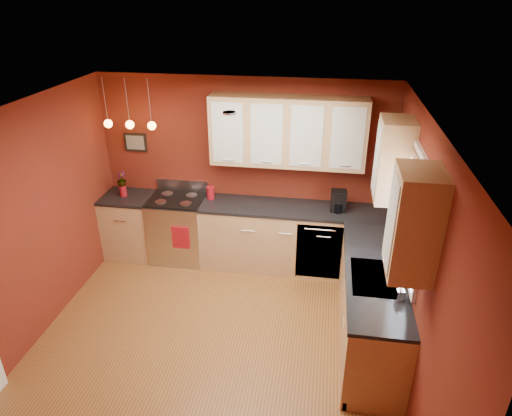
% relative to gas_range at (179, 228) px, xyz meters
% --- Properties ---
extents(floor, '(4.20, 4.20, 0.00)m').
position_rel_gas_range_xyz_m(floor, '(0.92, -1.80, -0.48)').
color(floor, '#935D2A').
rests_on(floor, ground).
extents(ceiling, '(4.00, 4.20, 0.02)m').
position_rel_gas_range_xyz_m(ceiling, '(0.92, -1.80, 2.12)').
color(ceiling, white).
rests_on(ceiling, wall_back).
extents(wall_back, '(4.00, 0.02, 2.60)m').
position_rel_gas_range_xyz_m(wall_back, '(0.92, 0.30, 0.82)').
color(wall_back, maroon).
rests_on(wall_back, floor).
extents(wall_left, '(0.02, 4.20, 2.60)m').
position_rel_gas_range_xyz_m(wall_left, '(-1.08, -1.80, 0.82)').
color(wall_left, maroon).
rests_on(wall_left, floor).
extents(wall_right, '(0.02, 4.20, 2.60)m').
position_rel_gas_range_xyz_m(wall_right, '(2.92, -1.80, 0.82)').
color(wall_right, maroon).
rests_on(wall_right, floor).
extents(base_cabinets_back_left, '(0.70, 0.60, 0.90)m').
position_rel_gas_range_xyz_m(base_cabinets_back_left, '(-0.73, -0.00, -0.03)').
color(base_cabinets_back_left, tan).
rests_on(base_cabinets_back_left, floor).
extents(base_cabinets_back_right, '(2.54, 0.60, 0.90)m').
position_rel_gas_range_xyz_m(base_cabinets_back_right, '(1.65, -0.00, -0.03)').
color(base_cabinets_back_right, tan).
rests_on(base_cabinets_back_right, floor).
extents(base_cabinets_right, '(0.60, 2.10, 0.90)m').
position_rel_gas_range_xyz_m(base_cabinets_right, '(2.62, -1.35, -0.03)').
color(base_cabinets_right, tan).
rests_on(base_cabinets_right, floor).
extents(counter_back_left, '(0.70, 0.62, 0.04)m').
position_rel_gas_range_xyz_m(counter_back_left, '(-0.73, -0.00, 0.44)').
color(counter_back_left, black).
rests_on(counter_back_left, base_cabinets_back_left).
extents(counter_back_right, '(2.54, 0.62, 0.04)m').
position_rel_gas_range_xyz_m(counter_back_right, '(1.65, -0.00, 0.44)').
color(counter_back_right, black).
rests_on(counter_back_right, base_cabinets_back_right).
extents(counter_right, '(0.62, 2.10, 0.04)m').
position_rel_gas_range_xyz_m(counter_right, '(2.62, -1.35, 0.44)').
color(counter_right, black).
rests_on(counter_right, base_cabinets_right).
extents(gas_range, '(0.76, 0.64, 1.11)m').
position_rel_gas_range_xyz_m(gas_range, '(0.00, 0.00, 0.00)').
color(gas_range, '#B6B5BA').
rests_on(gas_range, floor).
extents(dishwasher_front, '(0.60, 0.02, 0.80)m').
position_rel_gas_range_xyz_m(dishwasher_front, '(2.02, -0.29, -0.03)').
color(dishwasher_front, '#B6B5BA').
rests_on(dishwasher_front, base_cabinets_back_right).
extents(sink, '(0.50, 0.70, 0.33)m').
position_rel_gas_range_xyz_m(sink, '(2.62, -1.50, 0.43)').
color(sink, '#98979D').
rests_on(sink, counter_right).
extents(window, '(0.06, 1.02, 1.22)m').
position_rel_gas_range_xyz_m(window, '(2.89, -1.50, 1.21)').
color(window, white).
rests_on(window, wall_right).
extents(upper_cabinets_back, '(2.00, 0.35, 0.90)m').
position_rel_gas_range_xyz_m(upper_cabinets_back, '(1.52, 0.12, 1.47)').
color(upper_cabinets_back, tan).
rests_on(upper_cabinets_back, wall_back).
extents(upper_cabinets_right, '(0.35, 1.95, 0.90)m').
position_rel_gas_range_xyz_m(upper_cabinets_right, '(2.75, -1.48, 1.47)').
color(upper_cabinets_right, tan).
rests_on(upper_cabinets_right, wall_right).
extents(wall_picture, '(0.32, 0.03, 0.26)m').
position_rel_gas_range_xyz_m(wall_picture, '(-0.63, 0.28, 1.17)').
color(wall_picture, black).
rests_on(wall_picture, wall_back).
extents(pendant_lights, '(0.71, 0.11, 0.66)m').
position_rel_gas_range_xyz_m(pendant_lights, '(-0.53, -0.05, 1.53)').
color(pendant_lights, '#98979D').
rests_on(pendant_lights, ceiling).
extents(red_canister, '(0.12, 0.12, 0.18)m').
position_rel_gas_range_xyz_m(red_canister, '(0.47, 0.10, 0.55)').
color(red_canister, maroon).
rests_on(red_canister, counter_back_right).
extents(red_vase, '(0.10, 0.10, 0.16)m').
position_rel_gas_range_xyz_m(red_vase, '(-0.78, -0.00, 0.54)').
color(red_vase, maroon).
rests_on(red_vase, counter_back_left).
extents(flowers, '(0.16, 0.16, 0.22)m').
position_rel_gas_range_xyz_m(flowers, '(-0.78, -0.00, 0.71)').
color(flowers, maroon).
rests_on(flowers, red_vase).
extents(coffee_maker, '(0.21, 0.20, 0.29)m').
position_rel_gas_range_xyz_m(coffee_maker, '(2.23, -0.01, 0.59)').
color(coffee_maker, black).
rests_on(coffee_maker, counter_back_right).
extents(soap_pump, '(0.08, 0.09, 0.17)m').
position_rel_gas_range_xyz_m(soap_pump, '(2.81, -1.85, 0.54)').
color(soap_pump, silver).
rests_on(soap_pump, counter_right).
extents(dish_towel, '(0.25, 0.02, 0.33)m').
position_rel_gas_range_xyz_m(dish_towel, '(0.13, -0.33, 0.04)').
color(dish_towel, maroon).
rests_on(dish_towel, gas_range).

